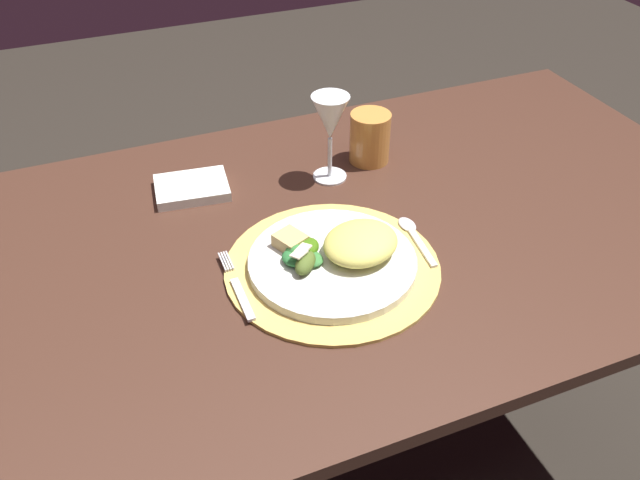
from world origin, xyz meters
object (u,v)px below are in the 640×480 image
at_px(fork, 238,288).
at_px(amber_tumbler, 370,138).
at_px(napkin, 192,188).
at_px(dinner_plate, 332,262).
at_px(wine_glass, 330,121).
at_px(dining_table, 339,285).
at_px(spoon, 413,233).

bearing_deg(fork, amber_tumbler, 38.13).
distance_m(fork, napkin, 0.29).
bearing_deg(dinner_plate, fork, 178.81).
bearing_deg(fork, dinner_plate, -1.19).
xyz_separation_m(dinner_plate, wine_glass, (0.10, 0.24, 0.10)).
xyz_separation_m(fork, wine_glass, (0.25, 0.24, 0.11)).
xyz_separation_m(dinner_plate, amber_tumbler, (0.19, 0.27, 0.03)).
relative_size(dining_table, amber_tumbler, 14.99).
height_order(dinner_plate, wine_glass, wine_glass).
bearing_deg(napkin, dining_table, -45.27).
xyz_separation_m(wine_glass, amber_tumbler, (0.09, 0.03, -0.07)).
xyz_separation_m(fork, spoon, (0.30, 0.02, 0.00)).
relative_size(fork, amber_tumbler, 1.65).
bearing_deg(napkin, fork, -90.10).
xyz_separation_m(dining_table, napkin, (-0.20, 0.20, 0.13)).
bearing_deg(dining_table, spoon, -31.61).
distance_m(dinner_plate, napkin, 0.33).
bearing_deg(amber_tumbler, dining_table, -127.23).
relative_size(dinner_plate, napkin, 2.02).
xyz_separation_m(spoon, wine_glass, (-0.05, 0.22, 0.11)).
relative_size(dining_table, dinner_plate, 5.62).
bearing_deg(fork, napkin, 89.90).
bearing_deg(dining_table, dinner_plate, -120.64).
bearing_deg(dining_table, napkin, 134.73).
distance_m(napkin, wine_glass, 0.27).
height_order(spoon, amber_tumbler, amber_tumbler).
relative_size(spoon, wine_glass, 0.82).
bearing_deg(amber_tumbler, wine_glass, -162.88).
height_order(napkin, wine_glass, wine_glass).
distance_m(fork, spoon, 0.30).
relative_size(napkin, amber_tumbler, 1.32).
xyz_separation_m(dining_table, fork, (-0.20, -0.08, 0.13)).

